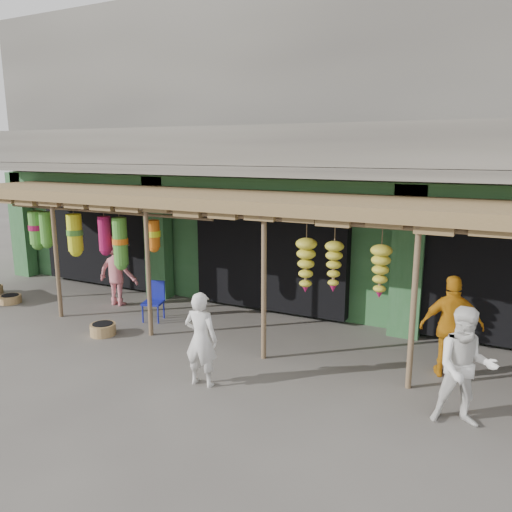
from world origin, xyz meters
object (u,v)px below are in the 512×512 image
at_px(blue_chair, 154,298).
at_px(person_shopper, 118,271).
at_px(person_vendor, 452,327).
at_px(person_front, 201,339).
at_px(person_right, 465,367).

height_order(blue_chair, person_shopper, person_shopper).
height_order(person_vendor, person_shopper, person_vendor).
bearing_deg(person_front, person_right, -175.35).
relative_size(person_vendor, person_shopper, 1.02).
bearing_deg(person_shopper, person_vendor, 172.65).
bearing_deg(person_front, blue_chair, -43.81).
height_order(person_front, person_vendor, person_vendor).
height_order(blue_chair, person_right, person_right).
relative_size(person_right, person_shopper, 0.99).
relative_size(blue_chair, person_front, 0.56).
xyz_separation_m(person_front, person_shopper, (-4.04, 2.62, 0.07)).
distance_m(blue_chair, person_front, 3.38).
relative_size(person_front, person_vendor, 0.90).
bearing_deg(person_shopper, blue_chair, 158.35).
bearing_deg(person_right, blue_chair, 152.12).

